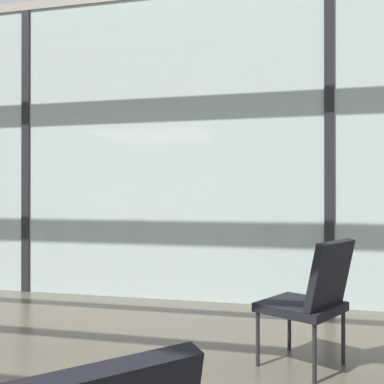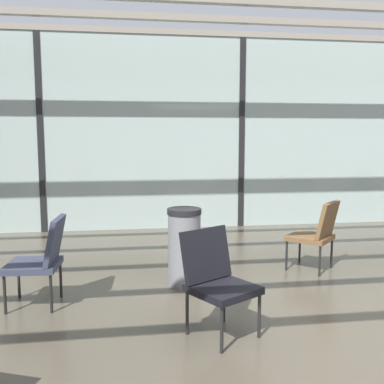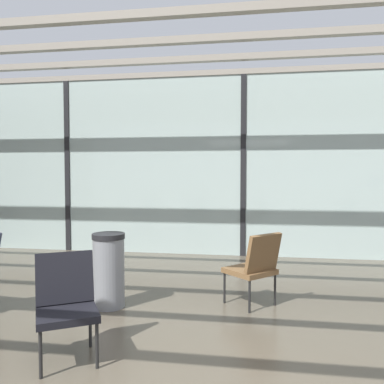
# 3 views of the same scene
# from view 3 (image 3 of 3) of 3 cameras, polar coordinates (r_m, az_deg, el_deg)

# --- Properties ---
(glass_curtain_wall) EXTENTS (14.00, 0.08, 3.38)m
(glass_curtain_wall) POSITION_cam_3_polar(r_m,az_deg,el_deg) (7.43, 7.45, 3.77)
(glass_curtain_wall) COLOR #A3B7B2
(glass_curtain_wall) RESTS_ON ground
(window_mullion_0) EXTENTS (0.10, 0.12, 3.38)m
(window_mullion_0) POSITION_cam_3_polar(r_m,az_deg,el_deg) (8.30, -17.52, 3.56)
(window_mullion_0) COLOR black
(window_mullion_0) RESTS_ON ground
(window_mullion_1) EXTENTS (0.10, 0.12, 3.38)m
(window_mullion_1) POSITION_cam_3_polar(r_m,az_deg,el_deg) (7.43, 7.45, 3.77)
(window_mullion_1) COLOR black
(window_mullion_1) RESTS_ON ground
(parked_airplane) EXTENTS (10.75, 4.16, 4.16)m
(parked_airplane) POSITION_cam_3_polar(r_m,az_deg,el_deg) (12.01, 13.05, 5.19)
(parked_airplane) COLOR #B2BCD6
(parked_airplane) RESTS_ON ground
(lounge_chair_1) EXTENTS (0.71, 0.71, 0.87)m
(lounge_chair_1) POSITION_cam_3_polar(r_m,az_deg,el_deg) (4.70, 9.15, -10.34)
(lounge_chair_1) COLOR brown
(lounge_chair_1) RESTS_ON ground
(lounge_chair_5) EXTENTS (0.68, 0.70, 0.87)m
(lounge_chair_5) POSITION_cam_3_polar(r_m,az_deg,el_deg) (3.59, -17.81, -14.61)
(lounge_chair_5) COLOR black
(lounge_chair_5) RESTS_ON ground
(trash_bin) EXTENTS (0.38, 0.38, 0.86)m
(trash_bin) POSITION_cam_3_polar(r_m,az_deg,el_deg) (4.74, -11.99, -11.01)
(trash_bin) COLOR slate
(trash_bin) RESTS_ON ground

